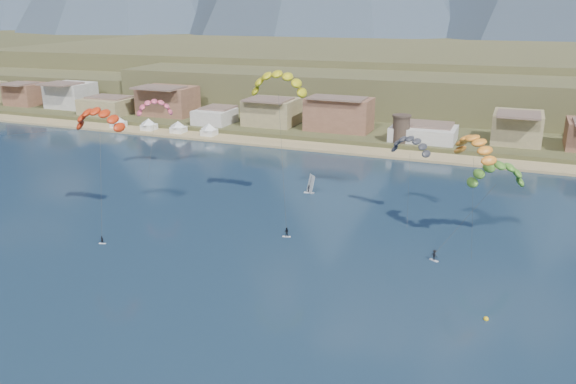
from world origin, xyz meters
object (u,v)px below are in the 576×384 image
at_px(kitesurfer_red, 98,115).
at_px(watchtower, 401,128).
at_px(kitesurfer_yellow, 278,80).
at_px(buoy, 486,319).
at_px(kitesurfer_green, 497,171).
at_px(windsurfer, 310,187).

bearing_deg(kitesurfer_red, watchtower, 61.84).
relative_size(kitesurfer_yellow, buoy, 43.69).
xyz_separation_m(kitesurfer_yellow, kitesurfer_green, (44.29, -2.71, -14.08)).
bearing_deg(kitesurfer_red, buoy, -10.31).
xyz_separation_m(watchtower, kitesurfer_red, (-44.92, -83.90, 15.50)).
relative_size(kitesurfer_yellow, windsurfer, 7.40).
bearing_deg(buoy, kitesurfer_red, 169.69).
xyz_separation_m(watchtower, buoy, (31.82, -97.86, -6.24)).
height_order(watchtower, kitesurfer_yellow, kitesurfer_yellow).
height_order(kitesurfer_red, kitesurfer_green, kitesurfer_red).
relative_size(windsurfer, buoy, 5.90).
distance_m(kitesurfer_red, kitesurfer_yellow, 36.88).
distance_m(watchtower, buoy, 103.09).
bearing_deg(kitesurfer_yellow, buoy, -35.75).
bearing_deg(watchtower, kitesurfer_red, -118.16).
bearing_deg(windsurfer, buoy, -46.64).
bearing_deg(watchtower, kitesurfer_yellow, -102.08).
distance_m(kitesurfer_yellow, windsurfer, 29.67).
relative_size(watchtower, windsurfer, 1.95).
distance_m(watchtower, windsurfer, 53.67).
relative_size(kitesurfer_red, kitesurfer_yellow, 0.80).
bearing_deg(kitesurfer_yellow, kitesurfer_red, -148.57).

